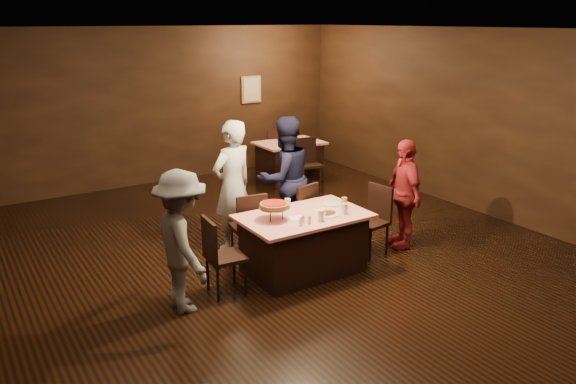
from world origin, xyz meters
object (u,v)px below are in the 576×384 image
(chair_far_right, at_px, (297,215))
(plate_empty, at_px, (332,204))
(back_table, at_px, (289,161))
(chair_back_near, at_px, (309,164))
(diner_white_jacket, at_px, (233,186))
(glass_amber, at_px, (344,203))
(pizza_stand, at_px, (274,206))
(main_table, at_px, (303,243))
(diner_navy_hoodie, at_px, (285,178))
(glass_front_left, at_px, (321,216))
(chair_far_left, at_px, (248,225))
(chair_end_right, at_px, (370,221))
(chair_back_far, at_px, (274,151))
(glass_front_right, at_px, (345,209))
(chair_end_left, at_px, (226,255))
(diner_red_shirt, at_px, (404,194))
(diner_grey_knit, at_px, (182,242))
(glass_back, at_px, (288,204))

(chair_far_right, bearing_deg, plate_empty, 89.73)
(back_table, xyz_separation_m, chair_far_right, (-1.79, -3.01, 0.09))
(chair_back_near, xyz_separation_m, diner_white_jacket, (-2.59, -1.89, 0.44))
(glass_amber, bearing_deg, back_table, 67.38)
(chair_far_right, relative_size, diner_white_jacket, 0.52)
(pizza_stand, bearing_deg, main_table, -7.13)
(back_table, bearing_deg, diner_navy_hoodie, -123.83)
(pizza_stand, relative_size, glass_amber, 2.71)
(back_table, bearing_deg, chair_back_near, -90.00)
(glass_front_left, bearing_deg, chair_far_left, 113.20)
(diner_navy_hoodie, bearing_deg, plate_empty, 95.62)
(chair_far_right, relative_size, chair_back_near, 1.00)
(chair_end_right, distance_m, pizza_stand, 1.57)
(chair_far_left, bearing_deg, pizza_stand, 98.70)
(back_table, relative_size, chair_end_right, 1.37)
(glass_front_left, bearing_deg, diner_navy_hoodie, 74.98)
(main_table, height_order, diner_navy_hoodie, diner_navy_hoodie)
(chair_back_far, xyz_separation_m, glass_front_right, (-1.74, -4.61, 0.37))
(chair_end_left, bearing_deg, main_table, -85.62)
(chair_far_right, relative_size, diner_red_shirt, 0.61)
(back_table, xyz_separation_m, chair_far_left, (-2.59, -3.01, 0.09))
(chair_back_near, height_order, glass_front_left, chair_back_near)
(chair_back_near, distance_m, glass_amber, 3.51)
(diner_grey_knit, distance_m, glass_back, 1.66)
(chair_end_left, distance_m, glass_front_left, 1.24)
(glass_back, bearing_deg, glass_front_right, -47.73)
(chair_end_right, bearing_deg, diner_navy_hoodie, -157.91)
(glass_front_right, bearing_deg, chair_back_near, 62.30)
(chair_end_right, relative_size, glass_front_left, 6.79)
(chair_far_right, xyz_separation_m, glass_front_right, (0.05, -1.00, 0.37))
(chair_far_left, distance_m, diner_red_shirt, 2.24)
(main_table, bearing_deg, glass_back, 99.46)
(diner_navy_hoodie, relative_size, plate_empty, 7.25)
(diner_red_shirt, bearing_deg, chair_far_right, -101.17)
(chair_far_left, relative_size, diner_white_jacket, 0.52)
(chair_end_left, height_order, plate_empty, chair_end_left)
(main_table, xyz_separation_m, chair_back_near, (2.19, 3.06, 0.09))
(chair_end_right, height_order, diner_white_jacket, diner_white_jacket)
(chair_far_left, relative_size, diner_red_shirt, 0.61)
(chair_end_right, xyz_separation_m, glass_front_left, (-1.05, -0.30, 0.37))
(main_table, relative_size, glass_amber, 11.43)
(diner_navy_hoodie, distance_m, glass_front_left, 1.50)
(chair_back_far, bearing_deg, pizza_stand, 70.11)
(chair_back_far, distance_m, diner_grey_knit, 5.90)
(diner_grey_knit, relative_size, diner_red_shirt, 1.03)
(diner_navy_hoodie, bearing_deg, glass_front_right, 89.75)
(chair_far_right, xyz_separation_m, plate_empty, (0.15, -0.60, 0.30))
(diner_grey_knit, distance_m, glass_amber, 2.26)
(chair_back_near, height_order, pizza_stand, pizza_stand)
(chair_end_left, xyz_separation_m, pizza_stand, (0.70, 0.05, 0.48))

